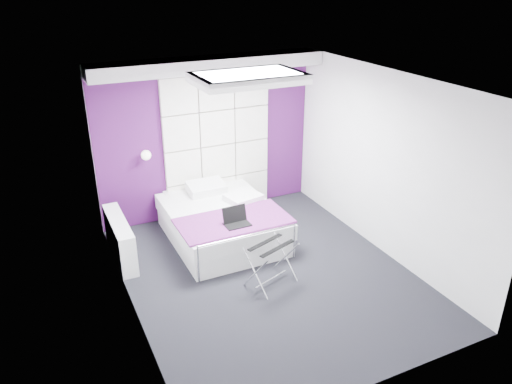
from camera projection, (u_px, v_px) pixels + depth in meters
floor at (268, 274)px, 6.75m from camera, size 4.40×4.40×0.00m
ceiling at (270, 82)px, 5.69m from camera, size 4.40×4.40×0.00m
wall_back at (207, 137)px, 8.03m from camera, size 3.60×0.00×3.60m
wall_left at (124, 215)px, 5.51m from camera, size 0.00×4.40×4.40m
wall_right at (384, 164)px, 6.93m from camera, size 0.00×4.40×4.40m
accent_wall at (207, 138)px, 8.02m from camera, size 3.58×0.02×2.58m
soffit at (210, 64)px, 7.33m from camera, size 3.58×0.50×0.20m
headboard at (218, 145)px, 8.09m from camera, size 1.80×0.08×2.30m
skylight at (248, 77)px, 6.20m from camera, size 1.36×0.86×0.12m
wall_lamp at (145, 154)px, 7.53m from camera, size 0.15×0.15×0.15m
radiator at (120, 239)px, 7.03m from camera, size 0.22×1.20×0.60m
bed at (222, 222)px, 7.53m from camera, size 1.59×1.91×0.68m
nightstand at (178, 194)px, 7.97m from camera, size 0.40×0.31×0.04m
luggage_rack at (271, 264)px, 6.45m from camera, size 0.59×0.43×0.58m
laptop at (236, 220)px, 6.92m from camera, size 0.35×0.25×0.25m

